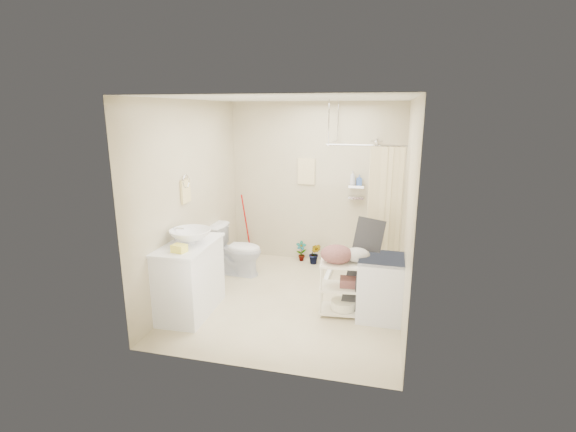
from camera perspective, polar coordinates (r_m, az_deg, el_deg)
name	(u,v)px	position (r m, az deg, el deg)	size (l,w,h in m)	color
floor	(293,299)	(5.71, 0.65, -11.30)	(3.20, 3.20, 0.00)	beige
ceiling	(293,99)	(5.15, 0.73, 15.77)	(2.80, 3.20, 0.04)	silver
wall_back	(315,184)	(6.82, 3.78, 4.42)	(2.80, 0.04, 2.60)	#C0B695
wall_front	(253,243)	(3.80, -4.86, -3.69)	(2.80, 0.04, 2.60)	#C0B695
wall_left	(192,199)	(5.76, -13.01, 2.23)	(0.04, 3.20, 2.60)	#C0B695
wall_right	(407,211)	(5.15, 16.02, 0.64)	(0.04, 3.20, 2.60)	#C0B695
vanity	(190,278)	(5.35, -13.31, -8.26)	(0.57, 1.03, 0.90)	silver
sink	(191,236)	(5.17, -13.19, -2.73)	(0.50, 0.50, 0.17)	white
counter_basket	(179,248)	(4.89, -14.66, -4.31)	(0.16, 0.12, 0.09)	#F2E74B
floor_basket	(184,321)	(5.17, -14.07, -13.76)	(0.27, 0.21, 0.14)	gold
toilet	(237,249)	(6.45, -6.99, -4.56)	(0.44, 0.77, 0.78)	silver
mop	(244,225)	(7.18, -6.03, -1.28)	(0.10, 0.10, 1.10)	#B80605
potted_plant_a	(301,251)	(7.01, 1.81, -4.82)	(0.18, 0.12, 0.34)	brown
potted_plant_b	(315,254)	(6.88, 3.67, -5.17)	(0.19, 0.16, 0.35)	#98542A
hanging_towel	(306,171)	(6.80, 2.53, 6.11)	(0.28, 0.03, 0.42)	beige
towel_ring	(185,190)	(5.54, -13.85, 3.51)	(0.04, 0.22, 0.34)	#EAD184
tp_holder	(199,240)	(5.93, -12.14, -3.17)	(0.08, 0.12, 0.14)	white
shower	(365,209)	(6.24, 10.54, 0.92)	(1.10, 1.10, 2.10)	white
shampoo_bottle_a	(353,178)	(6.63, 8.82, 5.16)	(0.09, 0.09, 0.22)	silver
shampoo_bottle_b	(359,180)	(6.65, 9.71, 4.88)	(0.07, 0.08, 0.16)	#395EB0
washing_machine	(380,287)	(5.23, 12.52, -9.51)	(0.53, 0.55, 0.77)	silver
laundry_rack	(344,283)	(5.22, 7.67, -9.10)	(0.59, 0.35, 0.81)	beige
ironing_board	(363,265)	(5.27, 10.22, -6.60)	(0.35, 0.10, 1.22)	black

